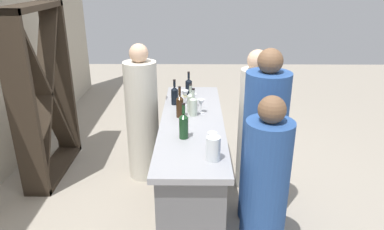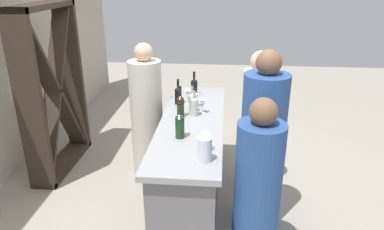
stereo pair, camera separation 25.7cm
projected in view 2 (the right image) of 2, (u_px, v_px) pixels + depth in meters
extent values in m
plane|color=#9E9384|center=(192.00, 200.00, 3.73)|extent=(12.00, 12.00, 0.00)
cube|color=slate|center=(192.00, 164.00, 3.57)|extent=(2.03, 0.52, 0.86)
cube|color=#99999E|center=(192.00, 122.00, 3.40)|extent=(2.11, 0.60, 0.05)
cube|color=#33281E|center=(30.00, 107.00, 3.57)|extent=(0.06, 0.28, 1.93)
cube|color=#33281E|center=(72.00, 78.00, 4.55)|extent=(0.06, 0.28, 1.93)
cube|color=#33281E|center=(40.00, 6.00, 3.72)|extent=(1.12, 0.28, 0.06)
cube|color=#33281E|center=(64.00, 162.00, 4.41)|extent=(1.12, 0.28, 0.06)
cube|color=#33281E|center=(53.00, 91.00, 4.06)|extent=(1.03, 0.20, 1.82)
cube|color=#33281E|center=(53.00, 91.00, 4.06)|extent=(1.03, 0.20, 1.82)
cylinder|color=#193D1E|center=(180.00, 128.00, 2.99)|extent=(0.08, 0.08, 0.19)
cone|color=#193D1E|center=(180.00, 115.00, 2.95)|extent=(0.08, 0.08, 0.04)
cylinder|color=#193D1E|center=(180.00, 109.00, 2.93)|extent=(0.03, 0.03, 0.08)
cylinder|color=black|center=(180.00, 104.00, 2.91)|extent=(0.03, 0.03, 0.01)
cylinder|color=#331E0F|center=(181.00, 108.00, 3.44)|extent=(0.07, 0.07, 0.18)
cone|color=#331E0F|center=(180.00, 97.00, 3.40)|extent=(0.07, 0.07, 0.04)
cylinder|color=#331E0F|center=(180.00, 91.00, 3.37)|extent=(0.02, 0.02, 0.08)
cylinder|color=black|center=(180.00, 87.00, 3.36)|extent=(0.03, 0.03, 0.01)
cylinder|color=#B7C6B2|center=(194.00, 108.00, 3.47)|extent=(0.08, 0.08, 0.17)
cone|color=#B7C6B2|center=(194.00, 98.00, 3.43)|extent=(0.08, 0.08, 0.03)
cylinder|color=#B7C6B2|center=(194.00, 93.00, 3.41)|extent=(0.03, 0.03, 0.07)
cylinder|color=black|center=(194.00, 89.00, 3.39)|extent=(0.03, 0.03, 0.01)
cylinder|color=#B7C6B2|center=(192.00, 104.00, 3.55)|extent=(0.07, 0.07, 0.17)
cone|color=#B7C6B2|center=(192.00, 94.00, 3.51)|extent=(0.07, 0.07, 0.03)
cylinder|color=#B7C6B2|center=(192.00, 89.00, 3.49)|extent=(0.02, 0.02, 0.07)
cylinder|color=black|center=(192.00, 85.00, 3.48)|extent=(0.03, 0.03, 0.01)
cylinder|color=black|center=(178.00, 97.00, 3.78)|extent=(0.07, 0.07, 0.16)
cone|color=black|center=(178.00, 88.00, 3.74)|extent=(0.07, 0.07, 0.03)
cylinder|color=black|center=(178.00, 83.00, 3.73)|extent=(0.03, 0.03, 0.07)
cylinder|color=black|center=(178.00, 80.00, 3.71)|extent=(0.03, 0.03, 0.01)
cylinder|color=black|center=(194.00, 88.00, 4.06)|extent=(0.08, 0.08, 0.16)
cone|color=black|center=(194.00, 80.00, 4.03)|extent=(0.08, 0.08, 0.03)
cylinder|color=black|center=(194.00, 76.00, 4.01)|extent=(0.03, 0.03, 0.07)
cylinder|color=black|center=(194.00, 72.00, 3.99)|extent=(0.03, 0.03, 0.01)
cylinder|color=white|center=(205.00, 151.00, 2.80)|extent=(0.06, 0.06, 0.00)
cylinder|color=white|center=(205.00, 146.00, 2.78)|extent=(0.01, 0.01, 0.07)
cone|color=white|center=(206.00, 138.00, 2.76)|extent=(0.07, 0.07, 0.07)
cone|color=beige|center=(206.00, 141.00, 2.77)|extent=(0.06, 0.06, 0.02)
cylinder|color=white|center=(203.00, 113.00, 3.56)|extent=(0.06, 0.06, 0.00)
cylinder|color=white|center=(203.00, 109.00, 3.55)|extent=(0.01, 0.01, 0.07)
cone|color=white|center=(203.00, 103.00, 3.52)|extent=(0.07, 0.07, 0.07)
cylinder|color=white|center=(196.00, 106.00, 3.73)|extent=(0.06, 0.06, 0.00)
cylinder|color=white|center=(196.00, 103.00, 3.72)|extent=(0.01, 0.01, 0.07)
cone|color=white|center=(196.00, 97.00, 3.69)|extent=(0.08, 0.08, 0.07)
cylinder|color=white|center=(188.00, 104.00, 3.80)|extent=(0.07, 0.07, 0.00)
cylinder|color=white|center=(188.00, 101.00, 3.79)|extent=(0.01, 0.01, 0.06)
cone|color=white|center=(188.00, 94.00, 3.76)|extent=(0.08, 0.08, 0.09)
cone|color=beige|center=(188.00, 97.00, 3.78)|extent=(0.07, 0.07, 0.03)
cylinder|color=silver|center=(205.00, 149.00, 2.62)|extent=(0.11, 0.11, 0.19)
cylinder|color=#284C8C|center=(257.00, 198.00, 2.71)|extent=(0.41, 0.41, 1.23)
sphere|color=brown|center=(264.00, 112.00, 2.45)|extent=(0.20, 0.20, 0.20)
cylinder|color=#284C8C|center=(261.00, 152.00, 3.18)|extent=(0.42, 0.42, 1.44)
sphere|color=brown|center=(269.00, 63.00, 2.87)|extent=(0.21, 0.21, 0.21)
cylinder|color=beige|center=(256.00, 132.00, 3.71)|extent=(0.33, 0.33, 1.32)
sphere|color=#D8AD8C|center=(261.00, 61.00, 3.43)|extent=(0.21, 0.21, 0.21)
cylinder|color=beige|center=(147.00, 120.00, 4.00)|extent=(0.38, 0.38, 1.35)
sphere|color=#D8AD8C|center=(143.00, 52.00, 3.71)|extent=(0.20, 0.20, 0.20)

